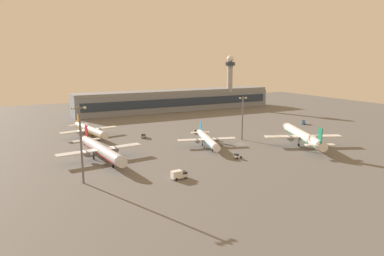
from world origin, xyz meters
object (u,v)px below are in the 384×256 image
(control_tower, at_px, (230,78))
(pushback_tug, at_px, (237,156))
(apron_light_west, at_px, (242,115))
(airplane_near_gate, at_px, (101,149))
(airplane_mid_apron, at_px, (90,130))
(maintenance_van, at_px, (304,122))
(apron_light_central, at_px, (81,140))
(airplane_taxiway_distant, at_px, (207,139))
(catering_truck, at_px, (179,175))
(baggage_tractor, at_px, (144,136))
(airplane_terminal_side, at_px, (303,136))
(cargo_loader, at_px, (196,131))

(control_tower, height_order, pushback_tug, control_tower)
(apron_light_west, bearing_deg, control_tower, 59.95)
(airplane_near_gate, height_order, apron_light_west, apron_light_west)
(airplane_mid_apron, bearing_deg, maintenance_van, 158.43)
(apron_light_west, bearing_deg, apron_light_central, -161.03)
(airplane_taxiway_distant, relative_size, apron_light_west, 1.59)
(catering_truck, bearing_deg, baggage_tractor, 166.51)
(airplane_mid_apron, bearing_deg, airplane_terminal_side, 132.27)
(cargo_loader, bearing_deg, airplane_near_gate, 49.04)
(airplane_mid_apron, distance_m, pushback_tug, 83.86)
(airplane_near_gate, relative_size, baggage_tractor, 9.82)
(control_tower, bearing_deg, airplane_terminal_side, -107.96)
(control_tower, distance_m, apron_light_central, 196.27)
(baggage_tractor, height_order, pushback_tug, baggage_tractor)
(pushback_tug, relative_size, apron_light_west, 0.15)
(baggage_tractor, bearing_deg, airplane_mid_apron, -5.10)
(catering_truck, bearing_deg, airplane_near_gate, -156.98)
(pushback_tug, height_order, apron_light_central, apron_light_central)
(cargo_loader, distance_m, apron_light_central, 88.76)
(maintenance_van, bearing_deg, baggage_tractor, -141.20)
(maintenance_van, relative_size, apron_light_west, 0.20)
(airplane_terminal_side, height_order, pushback_tug, airplane_terminal_side)
(airplane_near_gate, bearing_deg, maintenance_van, -177.06)
(airplane_terminal_side, bearing_deg, catering_truck, -143.44)
(cargo_loader, relative_size, apron_light_central, 0.18)
(control_tower, distance_m, maintenance_van, 88.95)
(baggage_tractor, distance_m, apron_light_west, 52.30)
(cargo_loader, relative_size, maintenance_van, 1.05)
(airplane_terminal_side, bearing_deg, cargo_loader, 148.78)
(airplane_taxiway_distant, height_order, baggage_tractor, airplane_taxiway_distant)
(cargo_loader, distance_m, apron_light_west, 30.32)
(airplane_terminal_side, xyz_separation_m, airplane_mid_apron, (-86.90, 65.14, -0.75))
(airplane_terminal_side, xyz_separation_m, airplane_taxiway_distant, (-41.79, 18.61, -1.11))
(airplane_taxiway_distant, bearing_deg, maintenance_van, -148.94)
(baggage_tractor, distance_m, pushback_tug, 58.63)
(airplane_terminal_side, relative_size, baggage_tractor, 9.78)
(cargo_loader, height_order, apron_light_central, apron_light_central)
(control_tower, bearing_deg, pushback_tug, -121.96)
(airplane_near_gate, bearing_deg, airplane_taxiway_distant, 173.39)
(baggage_tractor, bearing_deg, airplane_near_gate, 74.11)
(airplane_taxiway_distant, distance_m, cargo_loader, 29.56)
(airplane_terminal_side, height_order, airplane_taxiway_distant, airplane_terminal_side)
(airplane_near_gate, height_order, airplane_mid_apron, airplane_near_gate)
(airplane_mid_apron, relative_size, maintenance_van, 9.02)
(control_tower, xyz_separation_m, maintenance_van, (0.19, -85.69, -23.84))
(control_tower, relative_size, airplane_mid_apron, 1.11)
(control_tower, relative_size, maintenance_van, 10.02)
(airplane_mid_apron, bearing_deg, baggage_tractor, 136.68)
(pushback_tug, height_order, apron_light_west, apron_light_west)
(airplane_mid_apron, height_order, maintenance_van, airplane_mid_apron)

